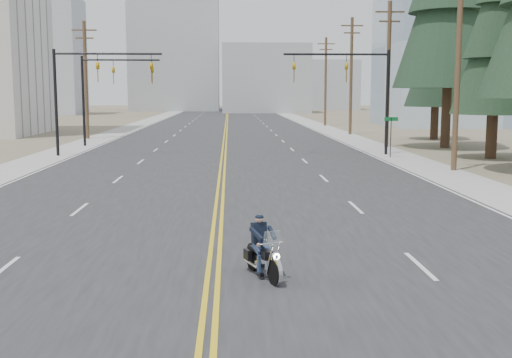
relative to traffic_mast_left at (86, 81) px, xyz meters
The scene contains 22 objects.
ground_plane 33.60m from the traffic_mast_left, 74.33° to the right, with size 400.00×400.00×0.00m, color #776D56.
road 39.36m from the traffic_mast_left, 76.71° to the left, with size 20.00×200.00×0.01m, color #303033.
sidewalk_left 38.40m from the traffic_mast_left, 93.80° to the left, with size 3.00×200.00×0.01m, color #A5A5A0.
sidewalk_right 43.45m from the traffic_mast_left, 61.68° to the left, with size 3.00×200.00×0.01m, color #A5A5A0.
traffic_mast_left is the anchor object (origin of this frame).
traffic_mast_right 17.95m from the traffic_mast_left, ahead, with size 7.10×0.26×7.00m.
traffic_mast_far 8.01m from the traffic_mast_left, 92.40° to the left, with size 6.10×0.26×7.00m.
street_sign 20.12m from the traffic_mast_left, ahead, with size 0.90×0.06×2.62m.
utility_pole_b 23.31m from the traffic_mast_left, 22.74° to the right, with size 2.20×0.30×11.50m.
utility_pole_c 22.31m from the traffic_mast_left, 15.61° to the left, with size 2.20×0.30×11.00m.
utility_pole_d 30.06m from the traffic_mast_left, 44.36° to the left, with size 2.20×0.30×11.50m.
utility_pole_e 43.66m from the traffic_mast_left, 60.53° to the left, with size 2.20×0.30×11.00m.
utility_pole_left 16.39m from the traffic_mast_left, 102.42° to the left, with size 2.20×0.30×10.50m.
glass_building 56.11m from the traffic_mast_left, 42.84° to the left, with size 24.00×16.00×20.00m, color #9EB5CC.
haze_bldg_a 87.20m from the traffic_mast_left, 107.41° to the left, with size 14.00×12.00×22.00m, color #B7BCC6.
haze_bldg_b 94.56m from the traffic_mast_left, 79.66° to the left, with size 18.00×14.00×14.00m, color #ADB2B7.
haze_bldg_c 92.19m from the traffic_mast_left, 57.88° to the left, with size 16.00×12.00×18.00m, color #B7BCC6.
haze_bldg_d 108.34m from the traffic_mast_left, 91.60° to the left, with size 20.00×15.00×26.00m, color #ADB2B7.
haze_bldg_e 122.80m from the traffic_mast_left, 73.94° to the left, with size 14.00×14.00×12.00m, color #B7BCC6.
motorcyclist 30.77m from the traffic_mast_left, 70.59° to the right, with size 0.78×1.83×1.43m, color black, non-canonical shape.
conifer_mid 26.39m from the traffic_mast_left, ahead, with size 5.32×5.32×14.18m.
conifer_far 31.39m from the traffic_mast_left, 26.93° to the left, with size 5.51×5.51×14.76m.
Camera 1 is at (0.40, -10.91, 4.19)m, focal length 45.00 mm.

